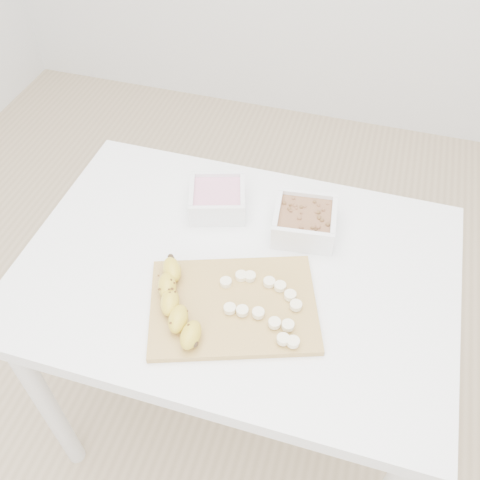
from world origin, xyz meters
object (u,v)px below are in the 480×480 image
(cutting_board, at_px, (233,306))
(bowl_granola, at_px, (304,221))
(bowl_yogurt, at_px, (217,198))
(banana, at_px, (178,304))
(table, at_px, (237,292))

(cutting_board, bearing_deg, bowl_granola, 70.01)
(bowl_yogurt, height_order, bowl_granola, bowl_granola)
(bowl_yogurt, xyz_separation_m, bowl_granola, (0.23, -0.02, 0.00))
(cutting_board, bearing_deg, banana, -156.55)
(bowl_yogurt, relative_size, cutting_board, 0.48)
(table, relative_size, cutting_board, 2.81)
(table, distance_m, bowl_yogurt, 0.24)
(table, xyz_separation_m, cutting_board, (0.03, -0.11, 0.10))
(table, xyz_separation_m, banana, (-0.08, -0.16, 0.13))
(table, bearing_deg, cutting_board, -76.31)
(bowl_granola, bearing_deg, table, -128.63)
(bowl_granola, relative_size, banana, 0.70)
(bowl_yogurt, xyz_separation_m, banana, (0.02, -0.33, 0.00))
(bowl_yogurt, distance_m, banana, 0.33)
(bowl_granola, bearing_deg, banana, -123.10)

